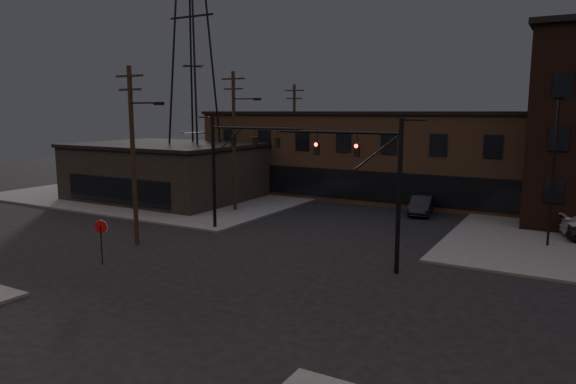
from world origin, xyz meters
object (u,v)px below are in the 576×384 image
at_px(traffic_signal_far, 228,160).
at_px(stop_sign, 101,232).
at_px(traffic_signal_near, 378,178).
at_px(car_crossing, 421,205).

bearing_deg(traffic_signal_far, stop_sign, -97.32).
xyz_separation_m(traffic_signal_near, car_crossing, (-1.93, 15.95, -4.18)).
bearing_deg(car_crossing, traffic_signal_near, -90.67).
relative_size(traffic_signal_far, car_crossing, 1.74).
xyz_separation_m(traffic_signal_far, car_crossing, (10.15, 12.45, -4.26)).
height_order(traffic_signal_near, stop_sign, traffic_signal_near).
bearing_deg(traffic_signal_far, traffic_signal_near, -16.17).
height_order(stop_sign, car_crossing, stop_sign).
distance_m(traffic_signal_far, stop_sign, 10.55).
bearing_deg(traffic_signal_far, car_crossing, 50.82).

